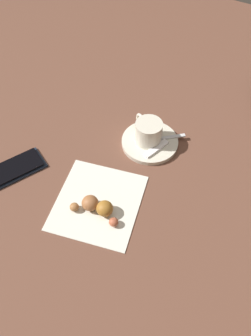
# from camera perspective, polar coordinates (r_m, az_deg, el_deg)

# --- Properties ---
(ground_plane) EXTENTS (1.80, 1.80, 0.00)m
(ground_plane) POSITION_cam_1_polar(r_m,az_deg,el_deg) (0.80, 0.27, -0.85)
(ground_plane) COLOR brown
(saucer) EXTENTS (0.14, 0.14, 0.01)m
(saucer) POSITION_cam_1_polar(r_m,az_deg,el_deg) (0.85, 4.06, 4.32)
(saucer) COLOR silver
(saucer) RESTS_ON ground
(espresso_cup) EXTENTS (0.07, 0.09, 0.06)m
(espresso_cup) POSITION_cam_1_polar(r_m,az_deg,el_deg) (0.83, 3.81, 6.06)
(espresso_cup) COLOR silver
(espresso_cup) RESTS_ON saucer
(teaspoon) EXTENTS (0.09, 0.11, 0.01)m
(teaspoon) POSITION_cam_1_polar(r_m,az_deg,el_deg) (0.85, 4.38, 4.76)
(teaspoon) COLOR silver
(teaspoon) RESTS_ON saucer
(sugar_packet) EXTENTS (0.07, 0.04, 0.01)m
(sugar_packet) POSITION_cam_1_polar(r_m,az_deg,el_deg) (0.83, 5.12, 3.27)
(sugar_packet) COLOR white
(sugar_packet) RESTS_ON saucer
(napkin) EXTENTS (0.23, 0.22, 0.00)m
(napkin) POSITION_cam_1_polar(r_m,az_deg,el_deg) (0.75, -4.60, -5.67)
(napkin) COLOR silver
(napkin) RESTS_ON ground
(croissant) EXTENTS (0.06, 0.12, 0.03)m
(croissant) POSITION_cam_1_polar(r_m,az_deg,el_deg) (0.73, -4.79, -6.46)
(croissant) COLOR #AF5639
(croissant) RESTS_ON napkin
(cell_phone) EXTENTS (0.15, 0.12, 0.01)m
(cell_phone) POSITION_cam_1_polar(r_m,az_deg,el_deg) (0.84, -17.91, -0.09)
(cell_phone) COLOR #1A2230
(cell_phone) RESTS_ON ground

